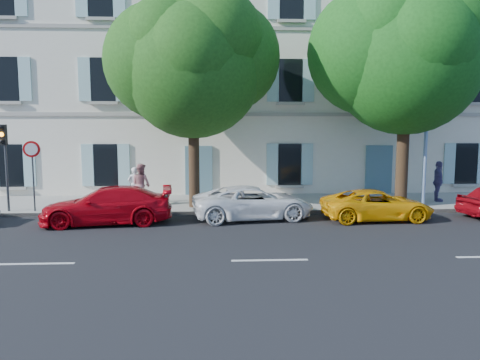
{
  "coord_description": "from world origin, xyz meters",
  "views": [
    {
      "loc": [
        -1.4,
        -15.77,
        3.51
      ],
      "look_at": [
        -0.46,
        2.0,
        1.4
      ],
      "focal_mm": 35.0,
      "sensor_mm": 36.0,
      "label": 1
    }
  ],
  "objects": [
    {
      "name": "tree_right",
      "position": [
        6.22,
        2.87,
        6.09
      ],
      "size": [
        6.01,
        6.01,
        9.26
      ],
      "color": "#3A2819",
      "rests_on": "sidewalk"
    },
    {
      "name": "kerb",
      "position": [
        0.0,
        2.28,
        0.08
      ],
      "size": [
        36.0,
        0.16,
        0.16
      ],
      "primitive_type": "cube",
      "color": "#9E998E",
      "rests_on": "ground"
    },
    {
      "name": "sidewalk",
      "position": [
        0.0,
        4.45,
        0.07
      ],
      "size": [
        36.0,
        4.5,
        0.15
      ],
      "primitive_type": "cube",
      "color": "#A09E96",
      "rests_on": "ground"
    },
    {
      "name": "pedestrian_b",
      "position": [
        -4.5,
        3.75,
        1.03
      ],
      "size": [
        1.08,
        1.05,
        1.76
      ],
      "primitive_type": "imported",
      "rotation": [
        0.0,
        0.0,
        2.46
      ],
      "color": "#AA6D6F",
      "rests_on": "sidewalk"
    },
    {
      "name": "pedestrian_a",
      "position": [
        -4.86,
        4.21,
        0.94
      ],
      "size": [
        0.68,
        0.58,
        1.57
      ],
      "primitive_type": "imported",
      "rotation": [
        0.0,
        0.0,
        3.56
      ],
      "color": "white",
      "rests_on": "sidewalk"
    },
    {
      "name": "pedestrian_c",
      "position": [
        8.37,
        4.08,
        1.04
      ],
      "size": [
        0.68,
        1.12,
        1.78
      ],
      "primitive_type": "imported",
      "rotation": [
        0.0,
        0.0,
        1.32
      ],
      "color": "#49437C",
      "rests_on": "sidewalk"
    },
    {
      "name": "car_yellow_supercar",
      "position": [
        4.56,
        0.97,
        0.56
      ],
      "size": [
        4.13,
        2.05,
        1.12
      ],
      "primitive_type": "imported",
      "rotation": [
        0.0,
        0.0,
        1.62
      ],
      "color": "#F4A60A",
      "rests_on": "ground"
    },
    {
      "name": "tree_left",
      "position": [
        -2.27,
        3.3,
        5.73
      ],
      "size": [
        5.6,
        5.6,
        8.68
      ],
      "color": "#3A2819",
      "rests_on": "sidewalk"
    },
    {
      "name": "road_sign",
      "position": [
        -8.47,
        2.62,
        2.13
      ],
      "size": [
        0.63,
        0.15,
        2.74
      ],
      "color": "#383A3D",
      "rests_on": "sidewalk"
    },
    {
      "name": "street_lamp",
      "position": [
        7.2,
        2.8,
        4.37
      ],
      "size": [
        0.25,
        1.58,
        7.45
      ],
      "color": "#7293BF",
      "rests_on": "sidewalk"
    },
    {
      "name": "car_white_coupe",
      "position": [
        -0.01,
        1.38,
        0.62
      ],
      "size": [
        4.74,
        2.7,
        1.25
      ],
      "primitive_type": "imported",
      "rotation": [
        0.0,
        0.0,
        1.72
      ],
      "color": "white",
      "rests_on": "ground"
    },
    {
      "name": "car_red_coupe",
      "position": [
        -5.25,
        0.8,
        0.66
      ],
      "size": [
        4.75,
        2.36,
        1.33
      ],
      "primitive_type": "imported",
      "rotation": [
        0.0,
        0.0,
        4.82
      ],
      "color": "#B10510",
      "rests_on": "ground"
    },
    {
      "name": "building",
      "position": [
        0.0,
        10.2,
        6.0
      ],
      "size": [
        28.0,
        7.0,
        12.0
      ],
      "primitive_type": "cube",
      "color": "silver",
      "rests_on": "ground"
    },
    {
      "name": "ground",
      "position": [
        0.0,
        0.0,
        0.0
      ],
      "size": [
        90.0,
        90.0,
        0.0
      ],
      "primitive_type": "plane",
      "color": "black"
    },
    {
      "name": "traffic_light",
      "position": [
        -9.5,
        2.62,
        2.59
      ],
      "size": [
        0.27,
        0.38,
        3.37
      ],
      "color": "#383A3D",
      "rests_on": "sidewalk"
    }
  ]
}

